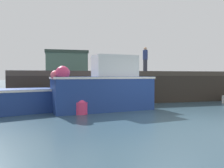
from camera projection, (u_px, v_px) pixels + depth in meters
ground at (174, 122)px, 7.61m from camera, size 120.00×160.00×0.10m
pier at (131, 76)px, 15.84m from camera, size 14.57×8.67×1.71m
fishing_boat_near_left at (8, 100)px, 8.97m from camera, size 3.88×2.65×0.94m
fishing_boat_near_right at (104, 88)px, 9.70m from camera, size 4.42×2.00×2.33m
dockworker at (145, 59)px, 15.99m from camera, size 0.34×0.34×1.74m
warehouse at (66, 67)px, 42.78m from camera, size 7.53×5.76×5.96m
mooring_buoy_foreground at (81, 106)px, 8.79m from camera, size 0.51×0.51×0.72m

